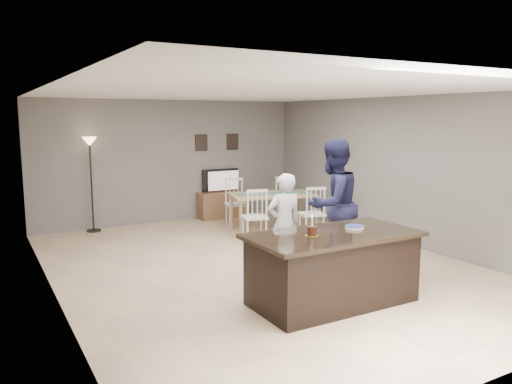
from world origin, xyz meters
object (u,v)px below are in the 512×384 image
dining_table (272,200)px  kitchen_island (333,268)px  floor_lamp (90,159)px  man (333,205)px  tv_console (224,205)px  television (222,181)px  birthday_cake (312,231)px  plate_stack (354,227)px  woman (284,223)px

dining_table → kitchen_island: bearing=-96.9°
floor_lamp → kitchen_island: bearing=-72.5°
man → floor_lamp: size_ratio=1.04×
tv_console → television: 0.57m
tv_console → birthday_cake: bearing=-105.2°
television → floor_lamp: 3.03m
man → plate_stack: 1.23m
dining_table → woman: bearing=-103.8°
birthday_cake → floor_lamp: 5.77m
tv_console → man: bearing=-93.8°
dining_table → birthday_cake: bearing=-101.0°
tv_console → birthday_cake: (-1.51, -5.54, 0.66)m
floor_lamp → birthday_cake: bearing=-75.4°
floor_lamp → woman: bearing=-65.7°
kitchen_island → woman: bearing=83.5°
woman → floor_lamp: bearing=-60.0°
woman → television: bearing=-98.0°
tv_console → man: man is taller
television → plate_stack: size_ratio=3.75×
plate_stack → television: bearing=81.7°
birthday_cake → kitchen_island: bearing=-4.9°
tv_console → plate_stack: size_ratio=4.92×
kitchen_island → woman: woman is taller
man → floor_lamp: 5.19m
television → floor_lamp: floor_lamp is taller
tv_console → woman: 4.37m
woman → plate_stack: size_ratio=6.18×
tv_console → dining_table: 1.84m
woman → plate_stack: (0.24, -1.29, 0.17)m
woman → floor_lamp: (-1.91, 4.24, 0.75)m
woman → plate_stack: woman is taller
television → plate_stack: (-0.81, -5.58, 0.06)m
floor_lamp → plate_stack: bearing=-68.8°
floor_lamp → television: bearing=1.0°
kitchen_island → floor_lamp: 5.95m
tv_console → floor_lamp: floor_lamp is taller
birthday_cake → plate_stack: birthday_cake is taller
tv_console → dining_table: dining_table is taller
kitchen_island → man: 1.58m
man → floor_lamp: man is taller
television → man: size_ratio=0.46×
dining_table → television: bearing=110.5°
television → woman: bearing=76.3°
tv_console → man: size_ratio=0.60×
kitchen_island → man: man is taller
man → birthday_cake: 1.67m
kitchen_island → woman: 1.39m
birthday_cake → plate_stack: 0.70m
tv_console → dining_table: (0.22, -1.80, 0.35)m
birthday_cake → dining_table: size_ratio=0.12×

